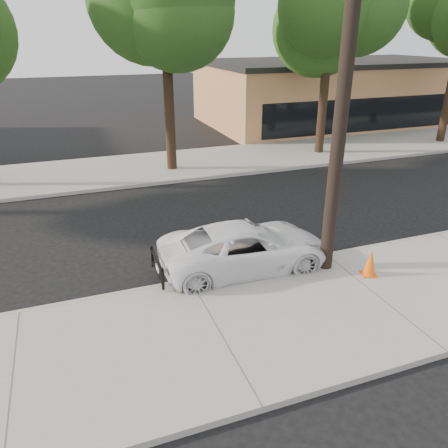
% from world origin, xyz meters
% --- Properties ---
extents(ground, '(120.00, 120.00, 0.00)m').
position_xyz_m(ground, '(0.00, 0.00, 0.00)').
color(ground, black).
rests_on(ground, ground).
extents(near_sidewalk, '(90.00, 4.40, 0.15)m').
position_xyz_m(near_sidewalk, '(0.00, -4.30, 0.07)').
color(near_sidewalk, gray).
rests_on(near_sidewalk, ground).
extents(far_sidewalk, '(90.00, 5.00, 0.15)m').
position_xyz_m(far_sidewalk, '(0.00, 8.50, 0.07)').
color(far_sidewalk, gray).
rests_on(far_sidewalk, ground).
extents(curb_near, '(90.00, 0.12, 0.16)m').
position_xyz_m(curb_near, '(0.00, -2.10, 0.07)').
color(curb_near, '#9E9B93').
rests_on(curb_near, ground).
extents(building_main, '(18.00, 10.00, 4.00)m').
position_xyz_m(building_main, '(16.00, 16.00, 2.00)').
color(building_main, '#B4724B').
rests_on(building_main, ground).
extents(utility_pole, '(1.40, 0.34, 9.00)m').
position_xyz_m(utility_pole, '(3.60, -2.70, 4.70)').
color(utility_pole, black).
rests_on(utility_pole, near_sidewalk).
extents(tree_c, '(4.96, 4.80, 9.55)m').
position_xyz_m(tree_c, '(2.22, 7.64, 6.91)').
color(tree_c, black).
rests_on(tree_c, far_sidewalk).
extents(tree_d, '(4.50, 4.35, 8.75)m').
position_xyz_m(tree_d, '(10.20, 7.95, 6.37)').
color(tree_d, black).
rests_on(tree_d, far_sidewalk).
extents(police_cruiser, '(4.66, 2.27, 1.28)m').
position_xyz_m(police_cruiser, '(1.64, -1.80, 0.64)').
color(police_cruiser, white).
rests_on(police_cruiser, ground).
extents(traffic_cone, '(0.48, 0.48, 0.73)m').
position_xyz_m(traffic_cone, '(4.42, -3.47, 0.50)').
color(traffic_cone, '#F4600C').
rests_on(traffic_cone, near_sidewalk).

